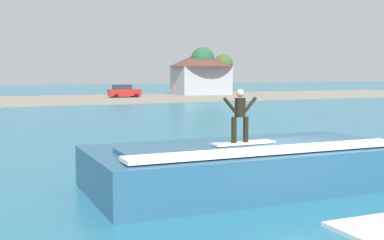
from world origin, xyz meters
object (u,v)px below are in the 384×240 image
(surfboard, at_px, (243,143))
(tree_tall_bare, at_px, (223,64))
(tree_short_bushy, at_px, (203,59))
(surfer, at_px, (240,113))
(wave_crest, at_px, (246,165))
(car_far_shore, at_px, (124,91))
(house_gabled_white, at_px, (201,70))

(surfboard, distance_m, tree_tall_bare, 63.22)
(tree_short_bushy, bearing_deg, surfer, -113.52)
(wave_crest, relative_size, tree_tall_bare, 1.56)
(surfer, bearing_deg, car_far_shore, 77.92)
(car_far_shore, xyz_separation_m, house_gabled_white, (13.07, 3.74, 2.89))
(surfboard, bearing_deg, car_far_shore, 78.05)
(wave_crest, xyz_separation_m, tree_short_bushy, (23.73, 55.20, 4.70))
(surfboard, bearing_deg, surfer, -168.26)
(tree_tall_bare, bearing_deg, surfboard, -116.32)
(wave_crest, bearing_deg, tree_tall_bare, 63.79)
(tree_short_bushy, bearing_deg, surfboard, -113.41)
(wave_crest, relative_size, surfer, 6.07)
(surfboard, height_order, tree_short_bushy, tree_short_bushy)
(car_far_shore, bearing_deg, surfer, -102.08)
(wave_crest, bearing_deg, car_far_shore, 78.33)
(tree_tall_bare, bearing_deg, car_far_shore, -167.43)
(tree_short_bushy, bearing_deg, wave_crest, -113.27)
(wave_crest, distance_m, house_gabled_white, 61.10)
(surfer, xyz_separation_m, tree_tall_bare, (28.14, 56.62, 2.31))
(surfboard, distance_m, car_far_shore, 54.01)
(surfer, xyz_separation_m, tree_short_bushy, (24.23, 55.66, 2.99))
(tree_tall_bare, bearing_deg, wave_crest, -116.21)
(house_gabled_white, xyz_separation_m, tree_tall_bare, (3.75, 0.01, 0.86))
(surfer, xyz_separation_m, car_far_shore, (11.32, 52.87, -1.44))
(surfer, distance_m, house_gabled_white, 61.66)
(house_gabled_white, distance_m, tree_tall_bare, 3.84)
(car_far_shore, relative_size, tree_tall_bare, 0.68)
(surfboard, bearing_deg, tree_short_bushy, 66.59)
(wave_crest, bearing_deg, surfer, -136.68)
(wave_crest, distance_m, tree_tall_bare, 62.72)
(house_gabled_white, bearing_deg, surfer, -113.31)
(surfboard, relative_size, car_far_shore, 0.48)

